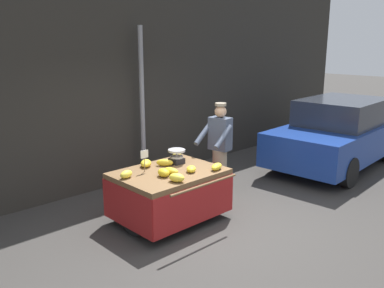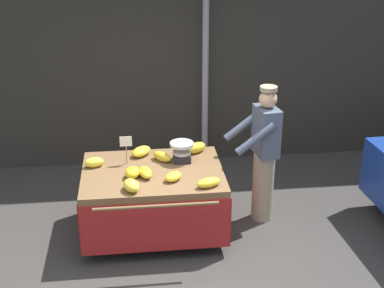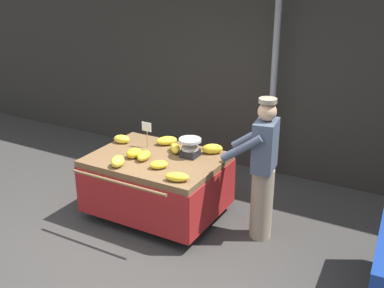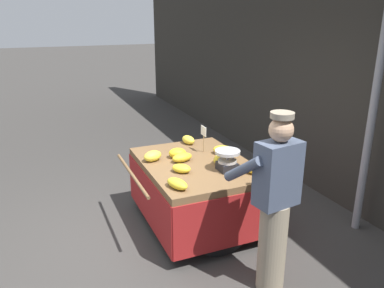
% 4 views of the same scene
% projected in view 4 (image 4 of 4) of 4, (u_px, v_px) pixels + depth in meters
% --- Properties ---
extents(ground_plane, '(60.00, 60.00, 0.00)m').
position_uv_depth(ground_plane, '(141.00, 247.00, 4.31)').
color(ground_plane, '#383533').
extents(back_wall, '(16.00, 0.24, 4.01)m').
position_uv_depth(back_wall, '(361.00, 54.00, 4.74)').
color(back_wall, '#2D2B26').
rests_on(back_wall, ground).
extents(street_pole, '(0.09, 0.09, 3.04)m').
position_uv_depth(street_pole, '(374.00, 105.00, 4.23)').
color(street_pole, gray).
rests_on(street_pole, ground).
extents(banana_cart, '(1.63, 1.41, 0.82)m').
position_uv_depth(banana_cart, '(196.00, 179.00, 4.60)').
color(banana_cart, brown).
rests_on(banana_cart, ground).
extents(weighing_scale, '(0.28, 0.28, 0.24)m').
position_uv_depth(weighing_scale, '(227.00, 160.00, 4.27)').
color(weighing_scale, black).
rests_on(weighing_scale, banana_cart).
extents(price_sign, '(0.14, 0.01, 0.34)m').
position_uv_depth(price_sign, '(204.00, 133.00, 4.79)').
color(price_sign, '#997A51').
rests_on(price_sign, banana_cart).
extents(banana_bunch_0, '(0.29, 0.25, 0.13)m').
position_uv_depth(banana_bunch_0, '(253.00, 168.00, 4.19)').
color(banana_bunch_0, yellow).
rests_on(banana_bunch_0, banana_cart).
extents(banana_bunch_1, '(0.18, 0.28, 0.11)m').
position_uv_depth(banana_bunch_1, '(182.00, 157.00, 4.54)').
color(banana_bunch_1, gold).
rests_on(banana_bunch_1, banana_cart).
extents(banana_bunch_2, '(0.20, 0.24, 0.12)m').
position_uv_depth(banana_bunch_2, '(177.00, 153.00, 4.66)').
color(banana_bunch_2, gold).
rests_on(banana_bunch_2, banana_cart).
extents(banana_bunch_3, '(0.31, 0.32, 0.11)m').
position_uv_depth(banana_bunch_3, '(224.00, 150.00, 4.77)').
color(banana_bunch_3, yellow).
rests_on(banana_bunch_3, banana_cart).
extents(banana_bunch_4, '(0.30, 0.22, 0.10)m').
position_uv_depth(banana_bunch_4, '(177.00, 184.00, 3.84)').
color(banana_bunch_4, yellow).
rests_on(banana_bunch_4, banana_cart).
extents(banana_bunch_5, '(0.22, 0.27, 0.12)m').
position_uv_depth(banana_bunch_5, '(153.00, 156.00, 4.56)').
color(banana_bunch_5, yellow).
rests_on(banana_bunch_5, banana_cart).
extents(banana_bunch_6, '(0.25, 0.25, 0.09)m').
position_uv_depth(banana_bunch_6, '(181.00, 168.00, 4.23)').
color(banana_bunch_6, yellow).
rests_on(banana_bunch_6, banana_cart).
extents(banana_bunch_7, '(0.25, 0.18, 0.11)m').
position_uv_depth(banana_bunch_7, '(188.00, 140.00, 5.16)').
color(banana_bunch_7, yellow).
rests_on(banana_bunch_7, banana_cart).
extents(banana_bunch_8, '(0.27, 0.28, 0.11)m').
position_uv_depth(banana_bunch_8, '(220.00, 158.00, 4.50)').
color(banana_bunch_8, gold).
rests_on(banana_bunch_8, banana_cart).
extents(vendor_person, '(0.62, 0.57, 1.71)m').
position_uv_depth(vendor_person, '(274.00, 204.00, 3.42)').
color(vendor_person, gray).
rests_on(vendor_person, ground).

